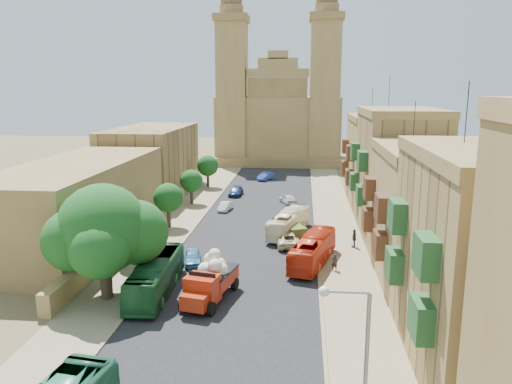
% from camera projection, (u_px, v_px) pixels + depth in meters
% --- Properties ---
extents(ground, '(260.00, 260.00, 0.00)m').
position_uv_depth(ground, '(220.00, 327.00, 33.94)').
color(ground, brown).
extents(road_surface, '(14.00, 140.00, 0.01)m').
position_uv_depth(road_surface, '(259.00, 216.00, 63.17)').
color(road_surface, black).
rests_on(road_surface, ground).
extents(sidewalk_east, '(5.00, 140.00, 0.01)m').
position_uv_depth(sidewalk_east, '(335.00, 218.00, 62.28)').
color(sidewalk_east, '#7E7052').
rests_on(sidewalk_east, ground).
extents(sidewalk_west, '(5.00, 140.00, 0.01)m').
position_uv_depth(sidewalk_west, '(185.00, 215.00, 64.06)').
color(sidewalk_west, '#7E7052').
rests_on(sidewalk_west, ground).
extents(kerb_east, '(0.25, 140.00, 0.12)m').
position_uv_depth(kerb_east, '(315.00, 217.00, 62.50)').
color(kerb_east, '#7E7052').
rests_on(kerb_east, ground).
extents(kerb_west, '(0.25, 140.00, 0.12)m').
position_uv_depth(kerb_west, '(205.00, 215.00, 63.81)').
color(kerb_west, '#7E7052').
rests_on(kerb_west, ground).
extents(townhouse_a, '(9.00, 14.00, 16.40)m').
position_uv_depth(townhouse_a, '(487.00, 261.00, 28.21)').
color(townhouse_a, olive).
rests_on(townhouse_a, ground).
extents(townhouse_b, '(9.00, 14.00, 14.90)m').
position_uv_depth(townhouse_b, '(427.00, 213.00, 42.01)').
color(townhouse_b, olive).
rests_on(townhouse_b, ground).
extents(townhouse_c, '(9.00, 14.00, 17.40)m').
position_uv_depth(townhouse_c, '(398.00, 171.00, 55.39)').
color(townhouse_c, olive).
rests_on(townhouse_c, ground).
extents(townhouse_d, '(9.00, 14.00, 15.90)m').
position_uv_depth(townhouse_d, '(379.00, 160.00, 69.18)').
color(townhouse_d, olive).
rests_on(townhouse_d, ground).
extents(west_wall, '(1.00, 40.00, 1.80)m').
position_uv_depth(west_wall, '(137.00, 229.00, 54.41)').
color(west_wall, olive).
rests_on(west_wall, ground).
extents(west_building_low, '(10.00, 28.00, 8.40)m').
position_uv_depth(west_building_low, '(78.00, 202.00, 52.30)').
color(west_building_low, brown).
rests_on(west_building_low, ground).
extents(west_building_mid, '(10.00, 22.00, 10.00)m').
position_uv_depth(west_building_mid, '(152.00, 160.00, 77.46)').
color(west_building_mid, olive).
rests_on(west_building_mid, ground).
extents(church, '(28.00, 22.50, 36.30)m').
position_uv_depth(church, '(279.00, 118.00, 108.57)').
color(church, olive).
rests_on(church, ground).
extents(ficus_tree, '(9.02, 8.30, 9.02)m').
position_uv_depth(ficus_tree, '(104.00, 232.00, 37.63)').
color(ficus_tree, '#3A2B1D').
rests_on(ficus_tree, ground).
extents(street_tree_a, '(3.57, 3.57, 5.48)m').
position_uv_depth(street_tree_a, '(133.00, 224.00, 45.81)').
color(street_tree_a, '#3A2B1D').
rests_on(street_tree_a, ground).
extents(street_tree_b, '(3.42, 3.42, 5.25)m').
position_uv_depth(street_tree_b, '(168.00, 198.00, 57.53)').
color(street_tree_b, '#3A2B1D').
rests_on(street_tree_b, ground).
extents(street_tree_c, '(3.16, 3.16, 4.86)m').
position_uv_depth(street_tree_c, '(191.00, 181.00, 69.28)').
color(street_tree_c, '#3A2B1D').
rests_on(street_tree_c, ground).
extents(street_tree_d, '(3.44, 3.44, 5.29)m').
position_uv_depth(street_tree_d, '(208.00, 166.00, 80.91)').
color(street_tree_d, '#3A2B1D').
rests_on(street_tree_d, ground).
extents(streetlamp, '(2.11, 0.44, 8.22)m').
position_uv_depth(streetlamp, '(355.00, 356.00, 20.46)').
color(streetlamp, gray).
rests_on(streetlamp, ground).
extents(red_truck, '(3.79, 6.88, 3.82)m').
position_uv_depth(red_truck, '(210.00, 279.00, 37.99)').
color(red_truck, '#9A210B').
rests_on(red_truck, ground).
extents(olive_pickup, '(3.25, 4.45, 1.69)m').
position_uv_depth(olive_pickup, '(292.00, 232.00, 53.47)').
color(olive_pickup, '#505B22').
rests_on(olive_pickup, ground).
extents(bus_green_north, '(2.82, 10.46, 2.89)m').
position_uv_depth(bus_green_north, '(156.00, 276.00, 39.33)').
color(bus_green_north, '#1A5426').
rests_on(bus_green_north, ground).
extents(bus_red_east, '(4.69, 9.96, 2.70)m').
position_uv_depth(bus_red_east, '(313.00, 250.00, 45.85)').
color(bus_red_east, red).
rests_on(bus_red_east, ground).
extents(bus_cream_east, '(4.76, 9.80, 2.66)m').
position_uv_depth(bus_cream_east, '(289.00, 223.00, 55.14)').
color(bus_cream_east, '#F3E7C3').
rests_on(bus_cream_east, ground).
extents(car_blue_a, '(2.40, 4.07, 1.30)m').
position_uv_depth(car_blue_a, '(193.00, 257.00, 46.01)').
color(car_blue_a, teal).
rests_on(car_blue_a, ground).
extents(car_white_a, '(1.65, 3.58, 1.14)m').
position_uv_depth(car_white_a, '(225.00, 206.00, 66.06)').
color(car_white_a, silver).
rests_on(car_white_a, ground).
extents(car_cream, '(3.28, 5.53, 1.44)m').
position_uv_depth(car_cream, '(287.00, 238.00, 51.50)').
color(car_cream, beige).
rests_on(car_cream, ground).
extents(car_dkblue, '(2.01, 4.49, 1.28)m').
position_uv_depth(car_dkblue, '(236.00, 191.00, 75.23)').
color(car_dkblue, '#13254D').
rests_on(car_dkblue, ground).
extents(car_white_b, '(2.92, 4.32, 1.37)m').
position_uv_depth(car_white_b, '(288.00, 199.00, 69.90)').
color(car_white_b, silver).
rests_on(car_white_b, ground).
extents(car_blue_b, '(2.94, 4.53, 1.41)m').
position_uv_depth(car_blue_b, '(266.00, 176.00, 87.88)').
color(car_blue_b, '#2C47A0').
rests_on(car_blue_b, ground).
extents(pedestrian_a, '(0.63, 0.48, 1.54)m').
position_uv_depth(pedestrian_a, '(334.00, 262.00, 44.36)').
color(pedestrian_a, '#252226').
rests_on(pedestrian_a, ground).
extents(pedestrian_c, '(0.57, 1.16, 1.91)m').
position_uv_depth(pedestrian_c, '(354.00, 238.00, 50.81)').
color(pedestrian_c, '#2F3137').
rests_on(pedestrian_c, ground).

